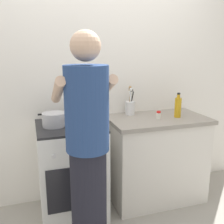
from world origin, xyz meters
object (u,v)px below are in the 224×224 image
(mixing_bowl, at_px, (85,120))
(person, at_px, (88,155))
(pot, at_px, (54,120))
(utensil_crock, at_px, (130,106))
(stove_range, at_px, (71,170))
(spice_bottle, at_px, (159,115))
(oil_bottle, at_px, (178,107))

(mixing_bowl, relative_size, person, 0.17)
(pot, relative_size, mixing_bowl, 0.96)
(mixing_bowl, relative_size, utensil_crock, 0.93)
(stove_range, height_order, person, person)
(person, bearing_deg, stove_range, 92.83)
(mixing_bowl, distance_m, person, 0.64)
(spice_bottle, bearing_deg, oil_bottle, 2.25)
(spice_bottle, bearing_deg, utensil_crock, 127.96)
(mixing_bowl, bearing_deg, stove_range, 176.28)
(pot, xyz_separation_m, oil_bottle, (1.24, -0.05, 0.04))
(utensil_crock, bearing_deg, mixing_bowl, -158.47)
(oil_bottle, bearing_deg, stove_range, 177.45)
(mixing_bowl, bearing_deg, pot, 177.09)
(oil_bottle, xyz_separation_m, person, (-1.06, -0.58, -0.15))
(utensil_crock, relative_size, oil_bottle, 1.22)
(utensil_crock, bearing_deg, person, -127.66)
(stove_range, bearing_deg, mixing_bowl, -3.72)
(mixing_bowl, height_order, oil_bottle, oil_bottle)
(pot, bearing_deg, utensil_crock, 13.56)
(mixing_bowl, height_order, person, person)
(stove_range, xyz_separation_m, person, (0.03, -0.63, 0.41))
(spice_bottle, height_order, oil_bottle, oil_bottle)
(stove_range, relative_size, mixing_bowl, 3.18)
(utensil_crock, bearing_deg, oil_bottle, -30.69)
(stove_range, height_order, oil_bottle, oil_bottle)
(utensil_crock, distance_m, spice_bottle, 0.33)
(spice_bottle, bearing_deg, person, -145.81)
(mixing_bowl, distance_m, utensil_crock, 0.58)
(person, bearing_deg, mixing_bowl, 80.08)
(pot, relative_size, person, 0.16)
(oil_bottle, bearing_deg, spice_bottle, -177.75)
(stove_range, height_order, spice_bottle, spice_bottle)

